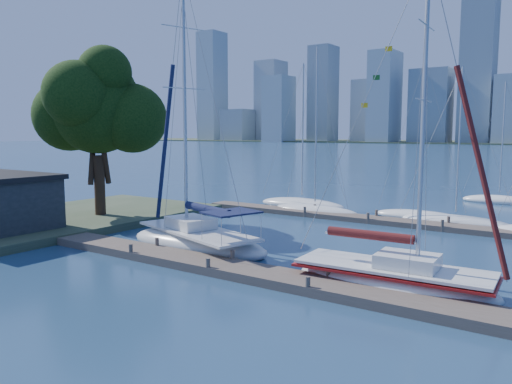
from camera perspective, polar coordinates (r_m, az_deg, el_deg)
The scene contains 12 objects.
ground at distance 23.19m, azimuth -4.05°, elevation -9.02°, with size 700.00×700.00×0.00m, color #182D4D.
near_dock at distance 23.13m, azimuth -4.05°, elevation -8.55°, with size 26.00×2.00×0.40m, color #50433A.
far_dock at distance 36.03m, azimuth 14.62°, elevation -3.23°, with size 30.00×1.80×0.36m, color #50433A.
shore at distance 37.55m, azimuth -21.83°, elevation -2.99°, with size 12.00×22.00×0.50m, color #38472D.
tree at distance 36.92m, azimuth -17.74°, elevation 9.40°, with size 8.99×8.21×12.12m.
sailboat_navy at distance 27.35m, azimuth -6.80°, elevation -4.04°, with size 9.52×5.50×15.60m.
sailboat_maroon at distance 21.03m, azimuth 15.42°, elevation -7.92°, with size 8.41×3.10×13.48m.
bg_boat_0 at distance 42.59m, azimuth 5.27°, elevation -1.40°, with size 7.91×2.39×12.35m.
bg_boat_1 at distance 39.39m, azimuth 6.75°, elevation -2.10°, with size 7.57×4.73×13.12m.
bg_boat_2 at distance 38.69m, azimuth 18.17°, elevation -2.60°, with size 6.84×2.74×11.87m.
bg_boat_3 at distance 36.84m, azimuth 21.83°, elevation -3.20°, with size 7.66×4.13×10.99m.
bg_boat_7 at distance 50.09m, azimuth 26.03°, elevation -0.86°, with size 6.24×2.13×11.12m.
Camera 1 is at (13.91, -17.44, 6.31)m, focal length 35.00 mm.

